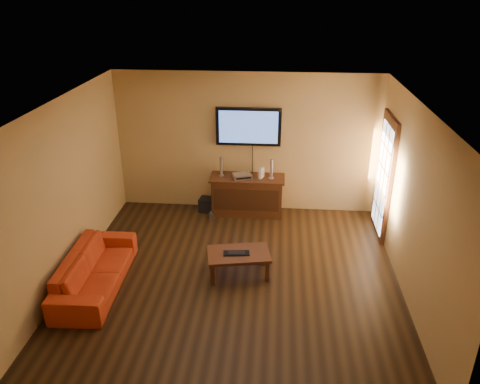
# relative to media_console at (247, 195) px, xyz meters

# --- Properties ---
(ground_plane) EXTENTS (5.00, 5.00, 0.00)m
(ground_plane) POSITION_rel_media_console_xyz_m (-0.04, -2.22, -0.38)
(ground_plane) COLOR black
(ground_plane) RESTS_ON ground
(room_walls) EXTENTS (5.00, 5.00, 5.00)m
(room_walls) POSITION_rel_media_console_xyz_m (-0.04, -1.60, 1.30)
(room_walls) COLOR tan
(room_walls) RESTS_ON ground
(french_door) EXTENTS (0.07, 1.02, 2.22)m
(french_door) POSITION_rel_media_console_xyz_m (2.42, -0.52, 0.67)
(french_door) COLOR #3C1C0D
(french_door) RESTS_ON ground
(media_console) EXTENTS (1.42, 0.54, 0.76)m
(media_console) POSITION_rel_media_console_xyz_m (0.00, 0.00, 0.00)
(media_console) COLOR #3C1C0D
(media_console) RESTS_ON ground
(television) EXTENTS (1.22, 0.08, 0.72)m
(television) POSITION_rel_media_console_xyz_m (0.00, 0.23, 1.31)
(television) COLOR black
(television) RESTS_ON ground
(coffee_table) EXTENTS (1.03, 0.73, 0.39)m
(coffee_table) POSITION_rel_media_console_xyz_m (0.02, -2.11, -0.05)
(coffee_table) COLOR #3C1C0D
(coffee_table) RESTS_ON ground
(sofa) EXTENTS (0.64, 1.95, 0.76)m
(sofa) POSITION_rel_media_console_xyz_m (-2.07, -2.59, -0.01)
(sofa) COLOR red
(sofa) RESTS_ON ground
(speaker_left) EXTENTS (0.10, 0.10, 0.38)m
(speaker_left) POSITION_rel_media_console_xyz_m (-0.50, 0.04, 0.55)
(speaker_left) COLOR silver
(speaker_left) RESTS_ON media_console
(speaker_right) EXTENTS (0.10, 0.10, 0.37)m
(speaker_right) POSITION_rel_media_console_xyz_m (0.45, -0.01, 0.55)
(speaker_right) COLOR silver
(speaker_right) RESTS_ON media_console
(av_receiver) EXTENTS (0.40, 0.34, 0.08)m
(av_receiver) POSITION_rel_media_console_xyz_m (-0.10, -0.04, 0.42)
(av_receiver) COLOR silver
(av_receiver) RESTS_ON media_console
(game_console) EXTENTS (0.10, 0.16, 0.21)m
(game_console) POSITION_rel_media_console_xyz_m (0.27, -0.01, 0.48)
(game_console) COLOR white
(game_console) RESTS_ON media_console
(subwoofer) EXTENTS (0.31, 0.31, 0.27)m
(subwoofer) POSITION_rel_media_console_xyz_m (-0.81, 0.03, -0.25)
(subwoofer) COLOR black
(subwoofer) RESTS_ON ground
(bottle) EXTENTS (0.08, 0.08, 0.22)m
(bottle) POSITION_rel_media_console_xyz_m (-0.65, -0.43, -0.28)
(bottle) COLOR white
(bottle) RESTS_ON ground
(keyboard) EXTENTS (0.41, 0.19, 0.02)m
(keyboard) POSITION_rel_media_console_xyz_m (-0.01, -2.14, 0.02)
(keyboard) COLOR black
(keyboard) RESTS_ON coffee_table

